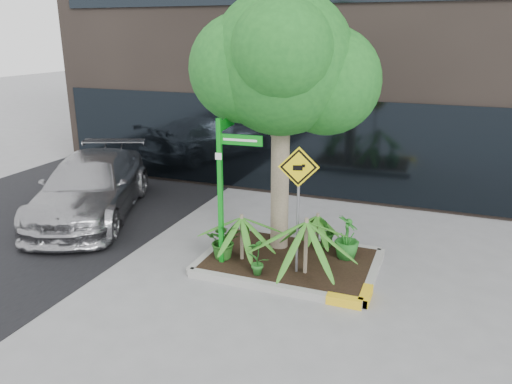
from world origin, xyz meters
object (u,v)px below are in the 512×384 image
(tree, at_px, (282,63))
(parked_car, at_px, (91,187))
(street_sign_post, at_px, (224,178))
(cattle_sign, at_px, (298,189))

(tree, bearing_deg, parked_car, 175.41)
(tree, relative_size, parked_car, 1.02)
(tree, height_order, street_sign_post, tree)
(parked_car, bearing_deg, street_sign_post, -40.78)
(street_sign_post, bearing_deg, parked_car, 156.30)
(street_sign_post, distance_m, cattle_sign, 1.39)
(street_sign_post, relative_size, cattle_sign, 1.25)
(tree, xyz_separation_m, parked_car, (-4.98, 0.40, -3.06))
(tree, bearing_deg, cattle_sign, -55.81)
(cattle_sign, bearing_deg, parked_car, 149.87)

